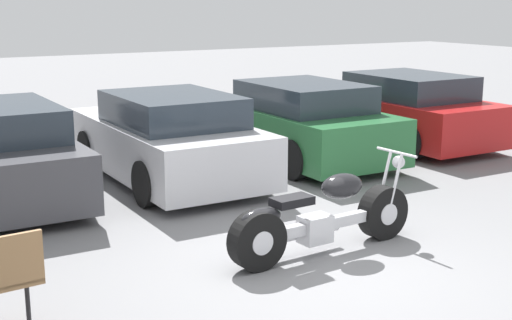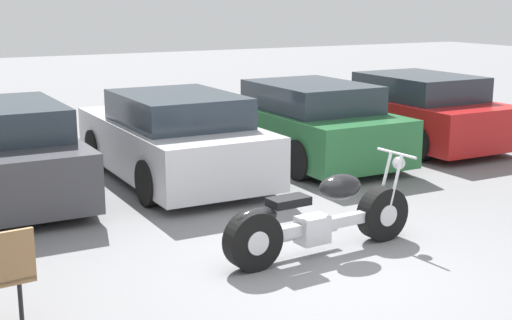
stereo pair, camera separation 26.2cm
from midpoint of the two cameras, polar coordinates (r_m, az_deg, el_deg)
The scene contains 5 objects.
ground_plane at distance 7.38m, azimuth 4.78°, elevation -8.94°, with size 60.00×60.00×0.00m, color slate.
motorcycle at distance 7.77m, azimuth 4.33°, elevation -4.64°, with size 2.39×0.62×1.02m.
parked_car_silver at distance 10.97m, azimuth -7.75°, elevation 1.68°, with size 1.88×4.08×1.35m.
parked_car_green at distance 12.32m, azimuth 2.72°, elevation 2.99°, with size 1.88×4.08×1.35m.
parked_car_red at distance 13.97m, azimuth 11.06°, elevation 3.93°, with size 1.88×4.08×1.35m.
Camera 1 is at (-4.08, -5.53, 2.72)m, focal length 50.00 mm.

